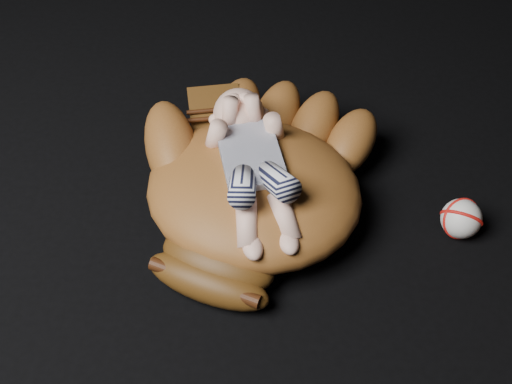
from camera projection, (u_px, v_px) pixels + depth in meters
baseball_glove at (254, 183)px, 1.10m from camera, size 0.64×0.67×0.17m
newborn_baby at (254, 166)px, 1.06m from camera, size 0.23×0.38×0.14m
baseball at (461, 219)px, 1.11m from camera, size 0.07×0.07×0.07m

